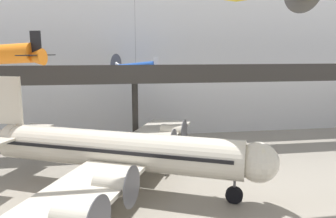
{
  "coord_description": "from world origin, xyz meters",
  "views": [
    {
      "loc": [
        -2.15,
        -15.51,
        11.32
      ],
      "look_at": [
        1.41,
        6.61,
        7.33
      ],
      "focal_mm": 35.0,
      "sensor_mm": 36.0,
      "label": 1
    }
  ],
  "objects": [
    {
      "name": "hangar_back_wall",
      "position": [
        0.0,
        29.03,
        12.58
      ],
      "size": [
        140.0,
        3.0,
        25.17
      ],
      "color": "silver",
      "rests_on": "ground"
    },
    {
      "name": "mezzanine_walkway",
      "position": [
        0.0,
        20.82,
        8.2
      ],
      "size": [
        110.0,
        3.2,
        9.86
      ],
      "color": "#2D2B28",
      "rests_on": "ground"
    },
    {
      "name": "suspended_plane_blue_trainer",
      "position": [
        0.2,
        22.68,
        9.46
      ],
      "size": [
        5.97,
        6.61,
        10.81
      ],
      "rotation": [
        0.0,
        0.0,
        2.6
      ],
      "color": "#1E4CAD"
    },
    {
      "name": "airliner_silver_main",
      "position": [
        -2.36,
        10.51,
        3.31
      ],
      "size": [
        24.32,
        28.63,
        9.13
      ],
      "rotation": [
        0.0,
        0.0,
        -0.43
      ],
      "color": "beige",
      "rests_on": "ground"
    }
  ]
}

